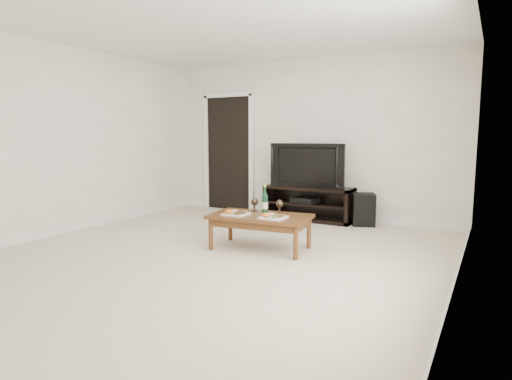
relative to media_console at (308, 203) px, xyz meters
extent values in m
plane|color=beige|center=(-0.13, -2.50, -0.28)|extent=(5.50, 5.50, 0.00)
cube|color=white|center=(-0.13, 0.27, 1.02)|extent=(5.00, 0.04, 2.60)
cube|color=white|center=(-0.13, -2.50, 2.35)|extent=(5.00, 5.50, 0.04)
cube|color=black|center=(-1.68, 0.24, 0.75)|extent=(0.90, 0.02, 2.05)
cube|color=black|center=(0.00, 0.00, 0.00)|extent=(1.45, 0.45, 0.55)
imported|color=black|center=(0.00, 0.00, 0.62)|extent=(1.21, 0.28, 0.69)
cube|color=black|center=(-0.05, -0.01, 0.05)|extent=(0.44, 0.36, 0.08)
cube|color=black|center=(0.89, 0.03, -0.03)|extent=(0.43, 0.43, 0.49)
cube|color=brown|center=(0.18, -1.94, -0.07)|extent=(1.25, 0.78, 0.42)
cube|color=white|center=(-0.08, -2.07, 0.18)|extent=(0.27, 0.27, 0.07)
cube|color=white|center=(0.41, -2.05, 0.18)|extent=(0.27, 0.27, 0.07)
cylinder|color=#0E331D|center=(0.14, -1.76, 0.32)|extent=(0.07, 0.07, 0.35)
camera|label=1|loc=(2.61, -6.37, 1.10)|focal=30.00mm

